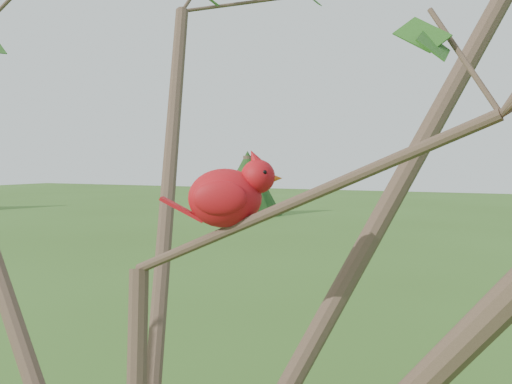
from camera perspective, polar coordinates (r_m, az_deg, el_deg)
crabapple_tree at (r=1.00m, az=-11.32°, el=1.60°), size 2.35×2.05×2.95m
cardinal at (r=1.03m, az=-2.42°, el=-0.27°), size 0.19×0.13×0.14m
distant_trees at (r=23.85m, az=14.30°, el=1.23°), size 43.31×16.10×3.11m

